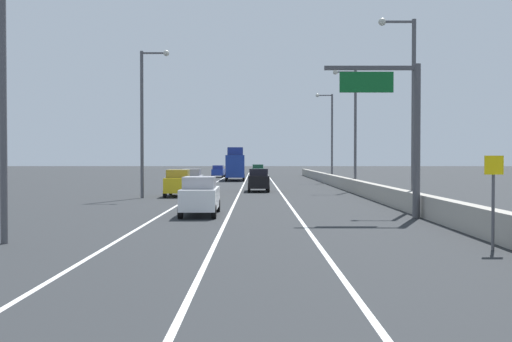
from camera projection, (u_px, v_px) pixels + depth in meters
ground_plane at (264, 184)px, 67.67m from camera, size 320.00×320.00×0.00m
lane_stripe_left at (210, 188)px, 58.69m from camera, size 0.16×130.00×0.00m
lane_stripe_center at (245, 188)px, 58.68m from camera, size 0.16×130.00×0.00m
lane_stripe_right at (280, 188)px, 58.66m from camera, size 0.16×130.00×0.00m
jersey_barrier_right at (372, 190)px, 43.62m from camera, size 0.60×120.00×1.10m
overhead_sign_gantry at (405, 121)px, 28.57m from camera, size 4.68×0.36×7.50m
speed_advisory_sign at (497, 195)px, 18.60m from camera, size 0.60×0.11×3.00m
lamp_post_right_second at (412, 101)px, 33.26m from camera, size 2.14×0.44×10.84m
lamp_post_right_third at (355, 122)px, 52.58m from camera, size 2.14×0.44×10.84m
lamp_post_right_fourth at (333, 132)px, 71.90m from camera, size 2.14×0.44×10.84m
lamp_post_left_near at (13, 62)px, 20.02m from camera, size 2.14×0.44×10.84m
lamp_post_left_mid at (148, 114)px, 43.20m from camera, size 2.14×0.44×10.84m
car_white_0 at (203, 196)px, 30.17m from camera, size 1.89×4.66×1.99m
car_blue_1 at (221, 171)px, 91.08m from camera, size 1.93×4.39×1.87m
car_silver_2 at (195, 180)px, 52.97m from camera, size 1.88×4.48×1.98m
car_green_3 at (261, 171)px, 94.27m from camera, size 2.07×4.17×1.97m
car_black_4 at (261, 180)px, 51.96m from camera, size 1.93×4.40×2.02m
car_yellow_5 at (181, 183)px, 45.42m from camera, size 2.02×4.55×2.06m
box_truck at (238, 165)px, 78.91m from camera, size 2.73×9.56×4.44m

